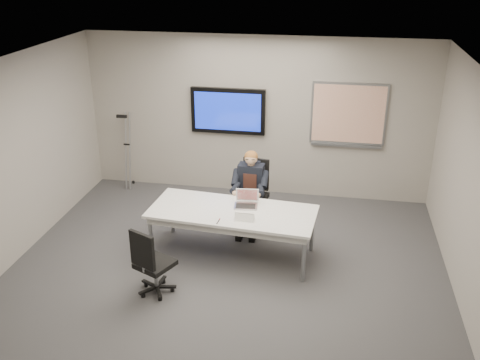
% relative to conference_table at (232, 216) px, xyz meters
% --- Properties ---
extents(floor, '(6.00, 6.00, 0.02)m').
position_rel_conference_table_xyz_m(floor, '(-0.00, -0.74, -0.63)').
color(floor, '#3C3C3E').
rests_on(floor, ground).
extents(ceiling, '(6.00, 6.00, 0.02)m').
position_rel_conference_table_xyz_m(ceiling, '(-0.00, -0.74, 2.17)').
color(ceiling, silver).
rests_on(ceiling, wall_back).
extents(wall_back, '(6.00, 0.02, 2.80)m').
position_rel_conference_table_xyz_m(wall_back, '(-0.00, 2.26, 0.77)').
color(wall_back, '#9F9A90').
rests_on(wall_back, ground).
extents(wall_front, '(6.00, 0.02, 2.80)m').
position_rel_conference_table_xyz_m(wall_front, '(-0.00, -3.74, 0.77)').
color(wall_front, '#9F9A90').
rests_on(wall_front, ground).
extents(wall_right, '(0.02, 6.00, 2.80)m').
position_rel_conference_table_xyz_m(wall_right, '(3.00, -0.74, 0.77)').
color(wall_right, '#9F9A90').
rests_on(wall_right, ground).
extents(conference_table, '(2.40, 1.15, 0.72)m').
position_rel_conference_table_xyz_m(conference_table, '(0.00, 0.00, 0.00)').
color(conference_table, white).
rests_on(conference_table, ground).
extents(tv_display, '(1.30, 0.09, 0.80)m').
position_rel_conference_table_xyz_m(tv_display, '(-0.50, 2.21, 0.87)').
color(tv_display, black).
rests_on(tv_display, wall_back).
extents(whiteboard, '(1.25, 0.08, 1.10)m').
position_rel_conference_table_xyz_m(whiteboard, '(1.55, 2.23, 0.90)').
color(whiteboard, gray).
rests_on(whiteboard, wall_back).
extents(office_chair_far, '(0.59, 0.59, 1.06)m').
position_rel_conference_table_xyz_m(office_chair_far, '(0.12, 1.02, -0.31)').
color(office_chair_far, black).
rests_on(office_chair_far, ground).
extents(office_chair_near, '(0.60, 0.60, 0.95)m').
position_rel_conference_table_xyz_m(office_chair_near, '(-0.81, -1.11, -0.34)').
color(office_chair_near, black).
rests_on(office_chair_near, ground).
extents(seated_person, '(0.40, 0.69, 1.27)m').
position_rel_conference_table_xyz_m(seated_person, '(0.11, 0.77, -0.12)').
color(seated_person, '#1F2634').
rests_on(seated_person, office_chair_far).
extents(crutch, '(0.38, 0.67, 1.50)m').
position_rel_conference_table_xyz_m(crutch, '(-2.34, 2.04, 0.10)').
color(crutch, '#A4A7AC').
rests_on(crutch, ground).
extents(laptop, '(0.35, 0.33, 0.23)m').
position_rel_conference_table_xyz_m(laptop, '(0.16, 0.20, 0.14)').
color(laptop, '#B1B1B3').
rests_on(laptop, conference_table).
extents(name_tent, '(0.26, 0.08, 0.11)m').
position_rel_conference_table_xyz_m(name_tent, '(0.22, -0.26, 0.13)').
color(name_tent, white).
rests_on(name_tent, conference_table).
extents(pen, '(0.02, 0.15, 0.01)m').
position_rel_conference_table_xyz_m(pen, '(-0.12, -0.36, 0.09)').
color(pen, black).
rests_on(pen, conference_table).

